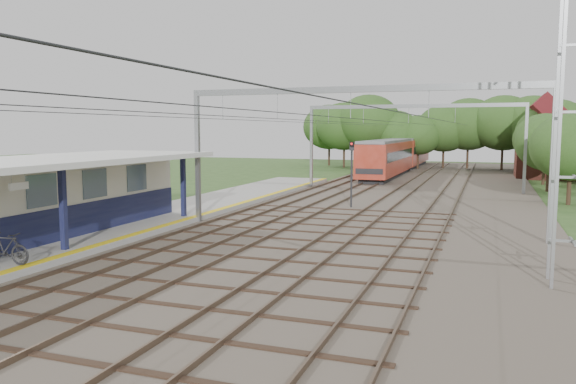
% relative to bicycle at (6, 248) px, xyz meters
% --- Properties ---
extents(ground, '(160.00, 160.00, 0.00)m').
position_rel_bicycle_xyz_m(ground, '(6.05, -3.34, -0.92)').
color(ground, '#2D4C1E').
rests_on(ground, ground).
extents(ballast_bed, '(18.00, 90.00, 0.10)m').
position_rel_bicycle_xyz_m(ballast_bed, '(10.05, 26.66, -0.87)').
color(ballast_bed, '#473D33').
rests_on(ballast_bed, ground).
extents(platform, '(5.00, 52.00, 0.35)m').
position_rel_bicycle_xyz_m(platform, '(-1.45, 10.66, -0.75)').
color(platform, gray).
rests_on(platform, ground).
extents(yellow_stripe, '(0.45, 52.00, 0.01)m').
position_rel_bicycle_xyz_m(yellow_stripe, '(0.80, 10.66, -0.57)').
color(yellow_stripe, yellow).
rests_on(yellow_stripe, platform).
extents(station_building, '(3.41, 18.00, 3.40)m').
position_rel_bicycle_xyz_m(station_building, '(-2.83, 3.66, 1.12)').
color(station_building, beige).
rests_on(station_building, platform).
extents(canopy, '(6.40, 20.00, 3.44)m').
position_rel_bicycle_xyz_m(canopy, '(-1.72, 2.66, 2.72)').
color(canopy, '#12163A').
rests_on(canopy, platform).
extents(rail_tracks, '(11.80, 88.00, 0.15)m').
position_rel_bicycle_xyz_m(rail_tracks, '(7.55, 26.66, -0.75)').
color(rail_tracks, brown).
rests_on(rail_tracks, ballast_bed).
extents(catenary_system, '(17.22, 88.00, 7.00)m').
position_rel_bicycle_xyz_m(catenary_system, '(9.44, 21.94, 4.59)').
color(catenary_system, gray).
rests_on(catenary_system, ground).
extents(tree_band, '(31.72, 30.88, 8.82)m').
position_rel_bicycle_xyz_m(tree_band, '(9.90, 53.78, 4.00)').
color(tree_band, '#382619').
rests_on(tree_band, ground).
extents(house_far, '(8.00, 6.12, 8.66)m').
position_rel_bicycle_xyz_m(house_far, '(22.05, 48.66, 2.31)').
color(house_far, brown).
rests_on(house_far, ground).
extents(bicycle, '(1.93, 0.65, 1.14)m').
position_rel_bicycle_xyz_m(bicycle, '(0.00, 0.00, 0.00)').
color(bicycle, black).
rests_on(bicycle, platform).
extents(train, '(2.92, 36.37, 3.84)m').
position_rel_bicycle_xyz_m(train, '(5.55, 52.56, 1.22)').
color(train, black).
rests_on(train, ballast_bed).
extents(signal_post, '(0.33, 0.29, 4.20)m').
position_rel_bicycle_xyz_m(signal_post, '(7.40, 19.83, 1.69)').
color(signal_post, black).
rests_on(signal_post, ground).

